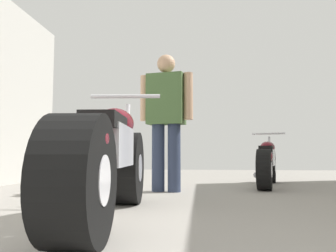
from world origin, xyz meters
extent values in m
plane|color=gray|center=(0.00, 3.08, 0.00)|extent=(14.77, 14.77, 0.00)
cylinder|color=black|center=(-0.55, 3.14, 0.34)|extent=(0.31, 0.71, 0.69)
cylinder|color=silver|center=(-0.55, 3.14, 0.34)|extent=(0.30, 0.28, 0.26)
cylinder|color=black|center=(-0.45, 1.58, 0.34)|extent=(0.31, 0.71, 0.69)
cylinder|color=silver|center=(-0.45, 1.58, 0.34)|extent=(0.30, 0.28, 0.26)
cube|color=silver|center=(-0.50, 2.36, 0.54)|extent=(0.30, 0.70, 0.30)
ellipsoid|color=#5B0F19|center=(-0.52, 2.59, 0.73)|extent=(0.31, 0.58, 0.24)
cube|color=black|center=(-0.49, 2.16, 0.70)|extent=(0.27, 0.53, 0.11)
ellipsoid|color=#5B0F19|center=(-0.46, 1.63, 0.56)|extent=(0.31, 0.49, 0.26)
cylinder|color=silver|center=(-0.55, 3.09, 0.67)|extent=(0.07, 0.27, 0.63)
cylinder|color=silver|center=(-0.54, 3.05, 1.03)|extent=(0.67, 0.08, 0.04)
cylinder|color=silver|center=(-0.63, 2.02, 0.24)|extent=(0.13, 0.60, 0.10)
cylinder|color=black|center=(1.32, 5.72, 0.27)|extent=(0.31, 0.58, 0.55)
cylinder|color=silver|center=(1.32, 5.72, 0.27)|extent=(0.24, 0.25, 0.21)
cylinder|color=black|center=(1.02, 4.52, 0.27)|extent=(0.31, 0.58, 0.55)
cylinder|color=silver|center=(1.02, 4.52, 0.27)|extent=(0.24, 0.25, 0.21)
cube|color=silver|center=(1.17, 5.12, 0.43)|extent=(0.33, 0.58, 0.24)
ellipsoid|color=#5B0F19|center=(1.22, 5.30, 0.58)|extent=(0.33, 0.49, 0.19)
cube|color=black|center=(1.13, 4.97, 0.56)|extent=(0.28, 0.45, 0.09)
ellipsoid|color=#5B0F19|center=(1.03, 4.56, 0.45)|extent=(0.31, 0.42, 0.21)
cylinder|color=silver|center=(1.31, 5.69, 0.53)|extent=(0.09, 0.22, 0.50)
cylinder|color=silver|center=(1.30, 5.66, 0.82)|extent=(0.52, 0.16, 0.03)
cylinder|color=silver|center=(0.99, 4.90, 0.19)|extent=(0.19, 0.48, 0.08)
cylinder|color=#2D3851|center=(-0.38, 4.26, 0.43)|extent=(0.19, 0.19, 0.86)
cylinder|color=#2D3851|center=(-0.17, 4.22, 0.43)|extent=(0.19, 0.19, 0.86)
cube|color=#476638|center=(-0.27, 4.24, 1.20)|extent=(0.52, 0.34, 0.66)
cylinder|color=tan|center=(-0.56, 4.30, 1.22)|extent=(0.14, 0.14, 0.61)
cylinder|color=tan|center=(0.02, 4.19, 1.22)|extent=(0.14, 0.14, 0.61)
sphere|color=tan|center=(-0.27, 4.24, 1.67)|extent=(0.24, 0.24, 0.24)
camera|label=1|loc=(0.17, -0.12, 0.48)|focal=36.18mm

